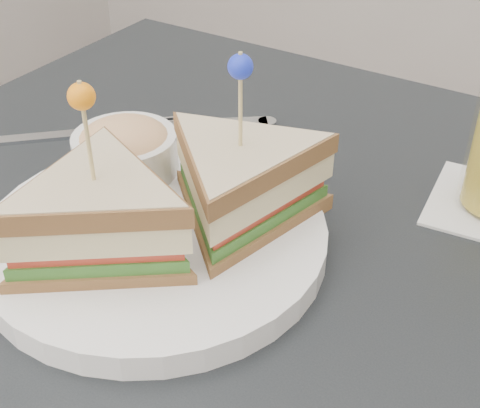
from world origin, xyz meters
The scene contains 4 objects.
table centered at (0.00, 0.00, 0.67)m, with size 0.80×0.80×0.75m.
plate_meal centered at (-0.05, -0.01, 0.79)m, with size 0.32×0.31×0.16m.
cutlery_fork centered at (-0.21, 0.11, 0.75)m, with size 0.16×0.15×0.01m.
cutlery_knife centered at (-0.16, 0.15, 0.75)m, with size 0.17×0.13×0.01m.
Camera 1 is at (0.23, -0.34, 1.09)m, focal length 50.00 mm.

